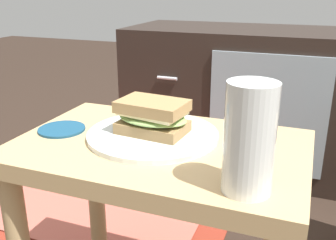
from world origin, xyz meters
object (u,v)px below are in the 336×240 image
at_px(sandwich_front, 153,117).
at_px(beer_glass, 249,140).
at_px(plate, 153,134).
at_px(tv_cabinet, 245,98).
at_px(coaster, 62,129).

distance_m(sandwich_front, beer_glass, 0.26).
bearing_deg(plate, sandwich_front, -135.00).
height_order(tv_cabinet, sandwich_front, tv_cabinet).
bearing_deg(sandwich_front, beer_glass, -34.48).
relative_size(sandwich_front, beer_glass, 0.90).
xyz_separation_m(plate, coaster, (-0.19, -0.04, -0.00)).
xyz_separation_m(tv_cabinet, plate, (-0.03, -0.92, 0.17)).
bearing_deg(coaster, beer_glass, -15.29).
xyz_separation_m(beer_glass, coaster, (-0.41, 0.11, -0.08)).
height_order(plate, beer_glass, beer_glass).
distance_m(tv_cabinet, beer_glass, 1.11).
bearing_deg(coaster, tv_cabinet, 76.89).
bearing_deg(coaster, plate, 10.29).
relative_size(tv_cabinet, coaster, 9.82).
xyz_separation_m(plate, sandwich_front, (-0.00, -0.00, 0.04)).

